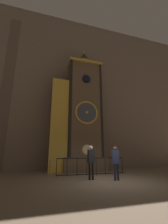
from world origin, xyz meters
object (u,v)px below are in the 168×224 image
(visitor_near, at_px, (91,159))
(visitor_far, at_px, (116,160))
(clock_tower, at_px, (79,114))
(stanchion_post, at_px, (50,171))

(visitor_near, distance_m, visitor_far, 1.34)
(clock_tower, xyz_separation_m, visitor_near, (-0.22, -3.57, -3.45))
(visitor_far, bearing_deg, visitor_near, 172.45)
(clock_tower, bearing_deg, visitor_near, -93.60)
(clock_tower, distance_m, stanchion_post, 5.07)
(stanchion_post, bearing_deg, visitor_far, -36.43)
(visitor_near, xyz_separation_m, visitor_far, (1.23, -0.52, -0.05))
(visitor_near, height_order, visitor_far, visitor_near)
(visitor_far, bearing_deg, stanchion_post, 158.74)
(clock_tower, bearing_deg, visitor_far, -76.15)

